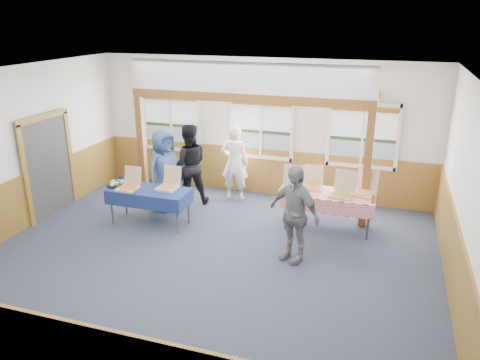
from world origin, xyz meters
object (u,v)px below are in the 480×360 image
Objects in this scene: woman_black at (189,164)px; man_blue at (164,170)px; woman_white at (235,163)px; person_grey at (294,214)px; table_left at (149,192)px; table_right at (329,196)px.

woman_black reaches higher than man_blue.
man_blue is at bearing 24.07° from woman_black.
woman_white is 0.97× the size of man_blue.
man_blue is 3.46m from person_grey.
man_blue is 1.03× the size of person_grey.
man_blue is at bearing -176.93° from person_grey.
man_blue reaches higher than table_left.
man_blue is (-0.37, -0.48, -0.02)m from woman_black.
table_right is 1.06× the size of woman_black.
person_grey is (-0.40, -1.47, 0.17)m from table_right.
table_left is 3.62m from table_right.
man_blue is (-0.07, 0.84, 0.20)m from table_left.
woman_white reaches higher than table_right.
man_blue is (-1.28, -1.03, 0.02)m from woman_white.
man_blue is (-3.57, -0.08, 0.20)m from table_right.
table_left is 0.90× the size of woman_black.
person_grey is (3.10, -0.55, 0.18)m from table_left.
table_right is 1.11× the size of woman_white.
woman_white is 3.07m from person_grey.
person_grey is at bearing -124.12° from table_right.
table_left is 3.15m from person_grey.
woman_white reaches higher than table_left.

